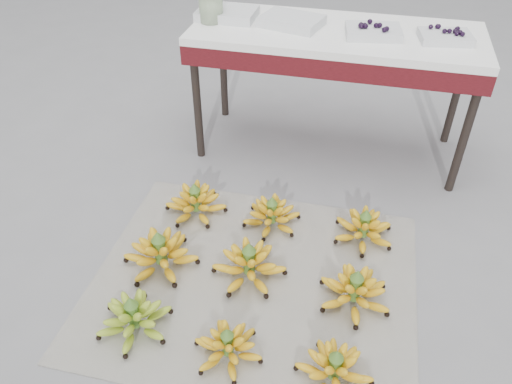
% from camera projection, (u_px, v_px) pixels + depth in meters
% --- Properties ---
extents(ground, '(60.00, 60.00, 0.00)m').
position_uv_depth(ground, '(273.00, 274.00, 2.00)').
color(ground, slate).
rests_on(ground, ground).
extents(newspaper_mat, '(1.26, 1.06, 0.01)m').
position_uv_depth(newspaper_mat, '(254.00, 281.00, 1.97)').
color(newspaper_mat, silver).
rests_on(newspaper_mat, ground).
extents(bunch_front_left, '(0.34, 0.34, 0.16)m').
position_uv_depth(bunch_front_left, '(134.00, 318.00, 1.76)').
color(bunch_front_left, '#60951C').
rests_on(bunch_front_left, newspaper_mat).
extents(bunch_front_center, '(0.27, 0.27, 0.14)m').
position_uv_depth(bunch_front_center, '(228.00, 346.00, 1.67)').
color(bunch_front_center, yellow).
rests_on(bunch_front_center, newspaper_mat).
extents(bunch_front_right, '(0.32, 0.32, 0.15)m').
position_uv_depth(bunch_front_right, '(334.00, 370.00, 1.60)').
color(bunch_front_right, yellow).
rests_on(bunch_front_right, newspaper_mat).
extents(bunch_mid_left, '(0.30, 0.30, 0.18)m').
position_uv_depth(bunch_mid_left, '(161.00, 254.00, 2.00)').
color(bunch_mid_left, yellow).
rests_on(bunch_mid_left, newspaper_mat).
extents(bunch_mid_center, '(0.35, 0.35, 0.18)m').
position_uv_depth(bunch_mid_center, '(249.00, 265.00, 1.95)').
color(bunch_mid_center, yellow).
rests_on(bunch_mid_center, newspaper_mat).
extents(bunch_mid_right, '(0.36, 0.36, 0.17)m').
position_uv_depth(bunch_mid_right, '(355.00, 291.00, 1.85)').
color(bunch_mid_right, yellow).
rests_on(bunch_mid_right, newspaper_mat).
extents(bunch_back_left, '(0.31, 0.31, 0.17)m').
position_uv_depth(bunch_back_left, '(196.00, 203.00, 2.26)').
color(bunch_back_left, yellow).
rests_on(bunch_back_left, newspaper_mat).
extents(bunch_back_center, '(0.29, 0.29, 0.16)m').
position_uv_depth(bunch_back_center, '(272.00, 215.00, 2.20)').
color(bunch_back_center, yellow).
rests_on(bunch_back_center, newspaper_mat).
extents(bunch_back_right, '(0.29, 0.29, 0.16)m').
position_uv_depth(bunch_back_right, '(364.00, 229.00, 2.12)').
color(bunch_back_right, yellow).
rests_on(bunch_back_right, newspaper_mat).
extents(vendor_table, '(1.36, 0.54, 0.65)m').
position_uv_depth(vendor_table, '(335.00, 45.00, 2.37)').
color(vendor_table, black).
rests_on(vendor_table, ground).
extents(tray_far_left, '(0.28, 0.20, 0.04)m').
position_uv_depth(tray_far_left, '(227.00, 14.00, 2.43)').
color(tray_far_left, silver).
rests_on(tray_far_left, vendor_table).
extents(tray_left, '(0.32, 0.26, 0.04)m').
position_uv_depth(tray_left, '(292.00, 21.00, 2.35)').
color(tray_left, silver).
rests_on(tray_left, vendor_table).
extents(tray_right, '(0.27, 0.21, 0.06)m').
position_uv_depth(tray_right, '(373.00, 31.00, 2.25)').
color(tray_right, silver).
rests_on(tray_right, vendor_table).
extents(tray_far_right, '(0.25, 0.19, 0.06)m').
position_uv_depth(tray_far_right, '(446.00, 36.00, 2.20)').
color(tray_far_right, silver).
rests_on(tray_far_right, vendor_table).
extents(glass_jar, '(0.15, 0.15, 0.14)m').
position_uv_depth(glass_jar, '(211.00, 6.00, 2.36)').
color(glass_jar, beige).
rests_on(glass_jar, vendor_table).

